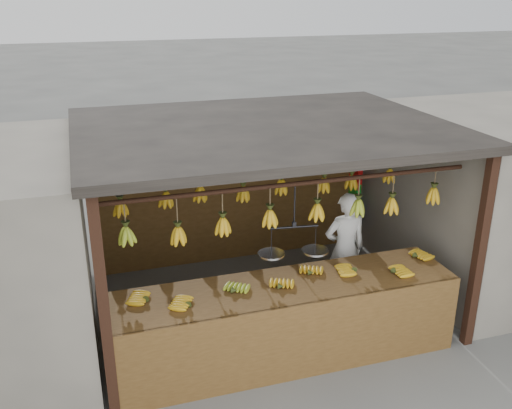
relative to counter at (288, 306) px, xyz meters
name	(u,v)px	position (x,y,z in m)	size (l,w,h in m)	color
ground	(263,305)	(0.13, 1.23, -0.72)	(80.00, 80.00, 0.00)	#5B5B57
stall	(255,153)	(0.13, 1.56, 1.25)	(4.30, 3.30, 2.40)	black
neighbor_right	(506,194)	(3.73, 1.23, 0.43)	(3.00, 3.00, 2.30)	slate
counter	(288,306)	(0.00, 0.00, 0.00)	(3.80, 0.86, 0.96)	brown
hanging_bananas	(262,188)	(0.11, 1.24, 0.90)	(3.63, 2.25, 0.39)	#92A523
balance_scale	(293,249)	(0.14, 0.23, 0.55)	(0.76, 0.35, 0.79)	black
vendor	(345,249)	(1.14, 1.01, 0.05)	(0.56, 0.37, 1.53)	white
bag_bundles	(355,185)	(2.07, 2.58, 0.30)	(0.08, 0.26, 1.27)	yellow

